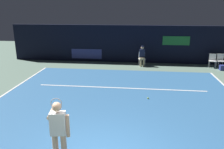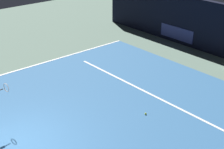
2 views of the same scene
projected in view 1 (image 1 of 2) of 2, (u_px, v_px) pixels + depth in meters
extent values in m
plane|color=slate|center=(117.00, 103.00, 9.37)|extent=(32.42, 32.42, 0.00)
cube|color=#336699|center=(117.00, 103.00, 9.37)|extent=(10.40, 10.02, 0.01)
cube|color=white|center=(0.00, 97.00, 9.93)|extent=(0.10, 10.02, 0.01)
cube|color=white|center=(121.00, 88.00, 11.03)|extent=(8.11, 0.10, 0.01)
cube|color=black|center=(127.00, 44.00, 15.99)|extent=(16.61, 0.30, 2.60)
cube|color=navy|center=(87.00, 54.00, 16.37)|extent=(2.20, 0.04, 0.70)
cube|color=#1E6B2D|center=(176.00, 41.00, 15.38)|extent=(1.80, 0.04, 0.60)
cube|color=white|center=(58.00, 123.00, 5.26)|extent=(0.39, 0.27, 0.56)
sphere|color=#DBAD89|center=(57.00, 107.00, 5.14)|extent=(0.22, 0.22, 0.22)
cylinder|color=#DBAD89|center=(51.00, 113.00, 5.43)|extent=(0.16, 0.51, 0.09)
cylinder|color=#DBAD89|center=(68.00, 126.00, 5.31)|extent=(0.09, 0.09, 0.56)
cylinder|color=black|center=(54.00, 108.00, 5.72)|extent=(0.07, 0.30, 0.03)
torus|color=#B2B2B7|center=(56.00, 103.00, 5.98)|extent=(0.30, 0.07, 0.30)
cube|color=white|center=(142.00, 59.00, 15.17)|extent=(0.47, 0.44, 0.04)
cube|color=white|center=(142.00, 55.00, 15.30)|extent=(0.42, 0.07, 0.42)
cylinder|color=#B2B2B7|center=(139.00, 63.00, 15.08)|extent=(0.03, 0.03, 0.46)
cylinder|color=#B2B2B7|center=(145.00, 63.00, 15.07)|extent=(0.03, 0.03, 0.46)
cylinder|color=#B2B2B7|center=(139.00, 62.00, 15.40)|extent=(0.03, 0.03, 0.46)
cylinder|color=#B2B2B7|center=(144.00, 62.00, 15.39)|extent=(0.03, 0.03, 0.46)
cube|color=tan|center=(142.00, 59.00, 15.08)|extent=(0.35, 0.43, 0.14)
cylinder|color=tan|center=(141.00, 63.00, 14.99)|extent=(0.11, 0.11, 0.46)
cylinder|color=tan|center=(144.00, 63.00, 14.98)|extent=(0.11, 0.11, 0.46)
cube|color=#141933|center=(142.00, 53.00, 15.10)|extent=(0.36, 0.25, 0.52)
sphere|color=#DBAD89|center=(142.00, 48.00, 14.99)|extent=(0.20, 0.20, 0.20)
cylinder|color=#141933|center=(142.00, 46.00, 14.97)|extent=(0.19, 0.19, 0.04)
cube|color=white|center=(221.00, 61.00, 14.67)|extent=(0.45, 0.41, 0.04)
cube|color=white|center=(220.00, 57.00, 14.80)|extent=(0.42, 0.04, 0.42)
cylinder|color=#B2B2B7|center=(218.00, 65.00, 14.59)|extent=(0.03, 0.03, 0.44)
cylinder|color=#B2B2B7|center=(217.00, 64.00, 14.92)|extent=(0.03, 0.03, 0.44)
cylinder|color=#B2B2B7|center=(223.00, 64.00, 14.88)|extent=(0.03, 0.03, 0.44)
cube|color=white|center=(212.00, 61.00, 14.67)|extent=(0.50, 0.47, 0.04)
cube|color=white|center=(213.00, 57.00, 14.79)|extent=(0.42, 0.10, 0.42)
cylinder|color=#B2B2B7|center=(209.00, 65.00, 14.62)|extent=(0.03, 0.03, 0.44)
cylinder|color=#B2B2B7|center=(216.00, 65.00, 14.52)|extent=(0.03, 0.03, 0.44)
cylinder|color=#B2B2B7|center=(209.00, 64.00, 14.94)|extent=(0.03, 0.03, 0.44)
cylinder|color=#B2B2B7|center=(215.00, 64.00, 14.84)|extent=(0.03, 0.03, 0.44)
sphere|color=#CCE033|center=(148.00, 98.00, 9.72)|extent=(0.07, 0.07, 0.07)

